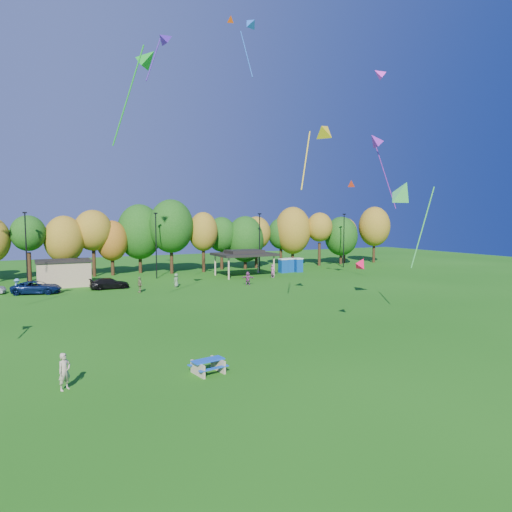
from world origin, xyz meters
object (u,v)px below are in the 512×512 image
porta_potties (290,265)px  car_c (37,287)px  picnic_table (208,365)px  car_d (109,283)px  kite_flyer (64,372)px

porta_potties → car_c: 35.73m
picnic_table → car_d: (-0.02, 32.87, 0.21)m
porta_potties → picnic_table: (-27.63, -37.69, -0.66)m
picnic_table → porta_potties: bearing=43.8°
picnic_table → car_c: (-7.75, 32.81, 0.27)m
picnic_table → kite_flyer: kite_flyer is taller
car_d → car_c: bearing=90.6°
porta_potties → picnic_table: porta_potties is taller
porta_potties → car_d: 28.08m
porta_potties → car_c: porta_potties is taller
porta_potties → picnic_table: size_ratio=1.92×
picnic_table → kite_flyer: size_ratio=1.08×
picnic_table → car_d: bearing=80.1°
car_c → car_d: bearing=-72.1°
car_c → car_d: car_c is taller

